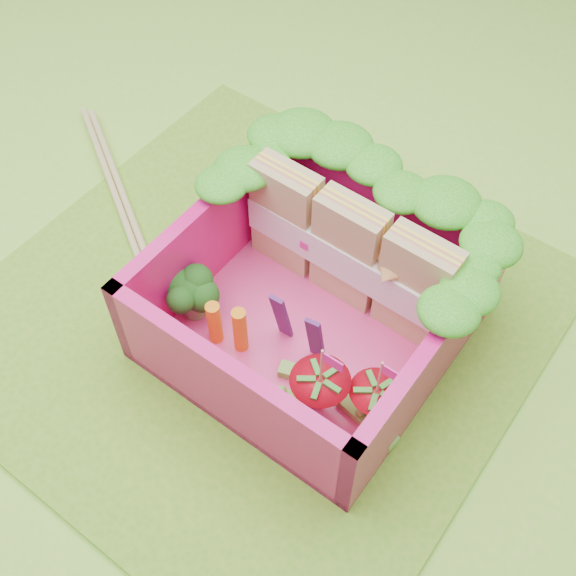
# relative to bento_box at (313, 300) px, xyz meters

# --- Properties ---
(ground) EXTENTS (14.00, 14.00, 0.00)m
(ground) POSITION_rel_bento_box_xyz_m (-0.29, -0.08, -0.31)
(ground) COLOR #8ADA3D
(ground) RESTS_ON ground
(placemat) EXTENTS (2.60, 2.60, 0.03)m
(placemat) POSITION_rel_bento_box_xyz_m (-0.29, -0.08, -0.29)
(placemat) COLOR #64A826
(placemat) RESTS_ON ground
(bento_floor) EXTENTS (1.30, 1.30, 0.05)m
(bento_floor) POSITION_rel_bento_box_xyz_m (0.00, 0.00, -0.25)
(bento_floor) COLOR #DF397F
(bento_floor) RESTS_ON placemat
(bento_box) EXTENTS (1.30, 1.30, 0.55)m
(bento_box) POSITION_rel_bento_box_xyz_m (0.00, 0.00, 0.00)
(bento_box) COLOR #DD1270
(bento_box) RESTS_ON placemat
(lettuce_ruffle) EXTENTS (1.43, 0.77, 0.11)m
(lettuce_ruffle) POSITION_rel_bento_box_xyz_m (-0.00, 0.45, 0.33)
(lettuce_ruffle) COLOR #1E8418
(lettuce_ruffle) RESTS_ON bento_box
(sandwich_stack) EXTENTS (1.10, 0.19, 0.61)m
(sandwich_stack) POSITION_rel_bento_box_xyz_m (0.01, 0.29, 0.07)
(sandwich_stack) COLOR tan
(sandwich_stack) RESTS_ON bento_floor
(broccoli) EXTENTS (0.32, 0.32, 0.25)m
(broccoli) POSITION_rel_bento_box_xyz_m (-0.52, -0.27, -0.05)
(broccoli) COLOR #629E4C
(broccoli) RESTS_ON bento_floor
(carrot_sticks) EXTENTS (0.20, 0.11, 0.28)m
(carrot_sticks) POSITION_rel_bento_box_xyz_m (-0.26, -0.31, -0.09)
(carrot_sticks) COLOR orange
(carrot_sticks) RESTS_ON bento_floor
(purple_wedges) EXTENTS (0.27, 0.03, 0.38)m
(purple_wedges) POSITION_rel_bento_box_xyz_m (0.02, -0.15, -0.04)
(purple_wedges) COLOR #4E1B5E
(purple_wedges) RESTS_ON bento_floor
(strawberry_left) EXTENTS (0.27, 0.27, 0.51)m
(strawberry_left) POSITION_rel_bento_box_xyz_m (0.29, -0.35, -0.09)
(strawberry_left) COLOR red
(strawberry_left) RESTS_ON bento_floor
(strawberry_right) EXTENTS (0.24, 0.24, 0.48)m
(strawberry_right) POSITION_rel_bento_box_xyz_m (0.50, -0.24, -0.10)
(strawberry_right) COLOR red
(strawberry_right) RESTS_ON bento_floor
(snap_peas) EXTENTS (0.66, 0.60, 0.05)m
(snap_peas) POSITION_rel_bento_box_xyz_m (0.33, -0.24, -0.20)
(snap_peas) COLOR #5EB037
(snap_peas) RESTS_ON bento_floor
(chopsticks) EXTENTS (1.87, 1.13, 0.04)m
(chopsticks) POSITION_rel_bento_box_xyz_m (-1.18, -0.04, -0.25)
(chopsticks) COLOR tan
(chopsticks) RESTS_ON placemat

